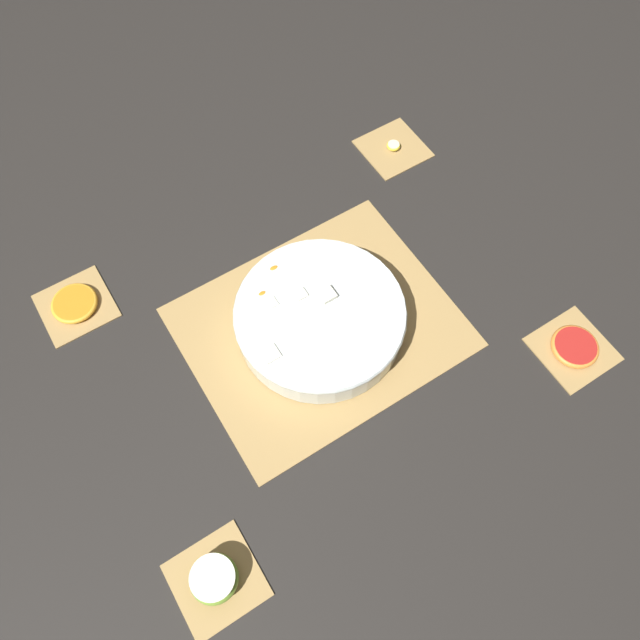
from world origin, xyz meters
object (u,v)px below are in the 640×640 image
object	(u,v)px
apple_half	(214,579)
grapefruit_slice	(575,347)
fruit_salad_bowl	(320,317)
banana_coin_single	(393,146)
orange_slice_whole	(74,303)

from	to	relation	value
apple_half	grapefruit_slice	bearing A→B (deg)	0.00
apple_half	fruit_salad_bowl	bearing A→B (deg)	37.82
fruit_salad_bowl	apple_half	bearing A→B (deg)	-142.18
apple_half	banana_coin_single	xyz separation A→B (m)	(0.72, 0.55, -0.02)
banana_coin_single	apple_half	bearing A→B (deg)	-142.25
fruit_salad_bowl	banana_coin_single	world-z (taller)	fruit_salad_bowl
grapefruit_slice	orange_slice_whole	bearing A→B (deg)	142.25
banana_coin_single	grapefruit_slice	world-z (taller)	grapefruit_slice
fruit_salad_bowl	grapefruit_slice	world-z (taller)	fruit_salad_bowl
apple_half	grapefruit_slice	size ratio (longest dim) A/B	0.86
fruit_salad_bowl	apple_half	xyz separation A→B (m)	(-0.36, -0.28, -0.01)
apple_half	orange_slice_whole	distance (m)	0.55
orange_slice_whole	banana_coin_single	xyz separation A→B (m)	(0.72, 0.00, -0.00)
apple_half	orange_slice_whole	xyz separation A→B (m)	(0.00, 0.55, -0.02)
apple_half	orange_slice_whole	world-z (taller)	apple_half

